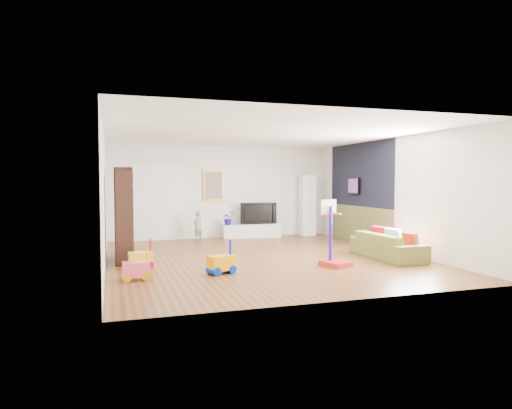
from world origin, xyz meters
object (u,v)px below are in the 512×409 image
object	(u,v)px
media_console	(251,231)
bookshelf	(125,215)
sofa	(387,246)
basketball_hoop	(336,233)

from	to	relation	value
media_console	bookshelf	world-z (taller)	bookshelf
bookshelf	sofa	distance (m)	5.67
media_console	sofa	distance (m)	4.68
sofa	basketball_hoop	distance (m)	1.63
media_console	bookshelf	distance (m)	4.77
media_console	sofa	size ratio (longest dim) A/B	0.90
bookshelf	basketball_hoop	world-z (taller)	bookshelf
bookshelf	sofa	world-z (taller)	bookshelf
bookshelf	sofa	bearing A→B (deg)	-11.42
media_console	basketball_hoop	distance (m)	4.86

